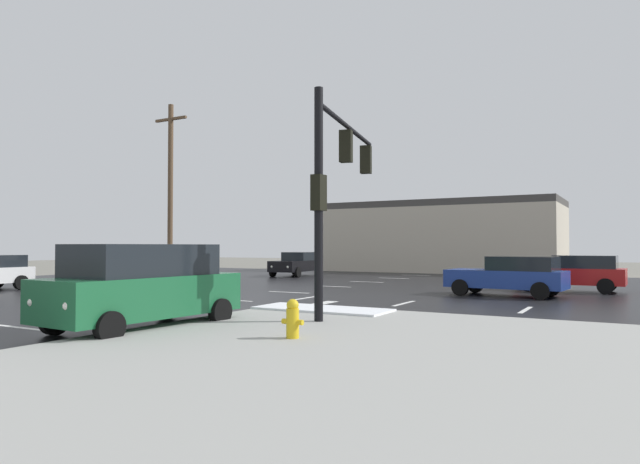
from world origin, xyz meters
The scene contains 14 objects.
ground_plane centered at (0.00, 0.00, 0.00)m, with size 120.00×120.00×0.00m, color slate.
road_asphalt centered at (0.00, 0.00, 0.01)m, with size 44.00×44.00×0.02m, color black.
sidewalk_corner centered at (12.00, -12.00, 0.07)m, with size 18.00×18.00×0.14m, color #9E9E99.
snow_strip_curbside centered at (5.00, -4.00, 0.17)m, with size 4.00×1.60×0.06m, color white.
lane_markings centered at (1.20, -1.38, 0.02)m, with size 36.15×36.15×0.01m.
traffic_signal_mast centered at (5.77, -4.52, 4.09)m, with size 1.46×6.03×5.85m.
fire_hydrant centered at (6.92, -8.67, 0.54)m, with size 0.48×0.26×0.79m.
strip_building_background centered at (-0.51, 24.85, 2.72)m, with size 18.13×8.00×5.44m.
sedan_red centered at (10.60, 8.53, 0.85)m, with size 4.59×2.15×1.58m.
suv_green centered at (2.74, -8.74, 1.09)m, with size 2.41×4.93×2.03m.
sedan_blue centered at (8.65, 4.74, 0.85)m, with size 4.65×2.35×1.58m.
suv_silver centered at (-9.15, 1.05, 1.09)m, with size 2.18×4.85×2.03m.
sedan_black centered at (-6.65, 13.49, 0.85)m, with size 2.29×4.64×1.58m.
utility_pole_far centered at (-9.09, 4.23, 5.10)m, with size 2.20×0.28×9.76m.
Camera 1 is at (13.00, -18.33, 2.01)m, focal length 31.46 mm.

